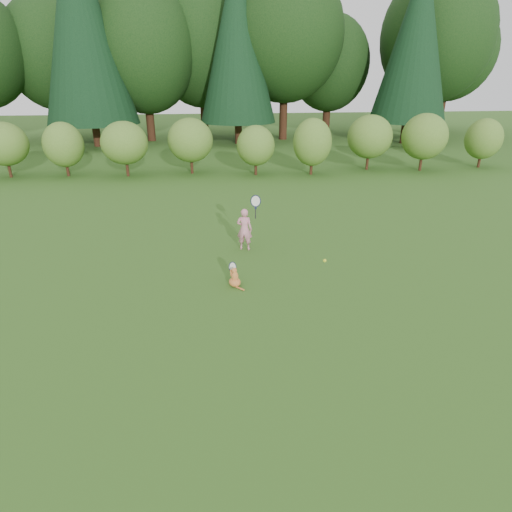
{
  "coord_description": "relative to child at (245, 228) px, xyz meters",
  "views": [
    {
      "loc": [
        -0.86,
        -8.25,
        4.56
      ],
      "look_at": [
        0.2,
        0.8,
        0.7
      ],
      "focal_mm": 30.0,
      "sensor_mm": 36.0,
      "label": 1
    }
  ],
  "objects": [
    {
      "name": "tennis_ball",
      "position": [
        1.5,
        -2.88,
        0.19
      ],
      "size": [
        0.07,
        0.07,
        0.07
      ],
      "color": "yellow",
      "rests_on": "ground"
    },
    {
      "name": "child",
      "position": [
        0.0,
        0.0,
        0.0
      ],
      "size": [
        0.69,
        0.43,
        1.79
      ],
      "rotation": [
        0.0,
        0.0,
        2.86
      ],
      "color": "pink",
      "rests_on": "ground"
    },
    {
      "name": "shrub_row",
      "position": [
        -0.14,
        10.02,
        0.77
      ],
      "size": [
        28.0,
        3.0,
        2.8
      ],
      "primitive_type": null,
      "color": "#406A21",
      "rests_on": "ground"
    },
    {
      "name": "ground",
      "position": [
        -0.14,
        -2.98,
        -0.63
      ],
      "size": [
        100.0,
        100.0,
        0.0
      ],
      "primitive_type": "plane",
      "color": "#2C5618",
      "rests_on": "ground"
    },
    {
      "name": "cat",
      "position": [
        -0.45,
        -2.25,
        -0.39
      ],
      "size": [
        0.41,
        0.67,
        0.63
      ],
      "rotation": [
        0.0,
        0.0,
        0.25
      ],
      "color": "#B85E23",
      "rests_on": "ground"
    },
    {
      "name": "woodland_backdrop",
      "position": [
        -0.14,
        20.02,
        6.87
      ],
      "size": [
        48.0,
        10.0,
        15.0
      ],
      "primitive_type": null,
      "color": "black",
      "rests_on": "ground"
    }
  ]
}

